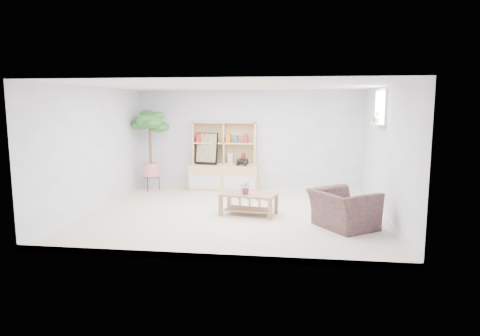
# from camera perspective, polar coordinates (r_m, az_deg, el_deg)

# --- Properties ---
(floor) EXTENTS (5.50, 5.00, 0.01)m
(floor) POSITION_cam_1_polar(r_m,az_deg,el_deg) (8.20, -0.75, -6.08)
(floor) COLOR beige
(floor) RESTS_ON ground
(ceiling) EXTENTS (5.50, 5.00, 0.01)m
(ceiling) POSITION_cam_1_polar(r_m,az_deg,el_deg) (7.94, -0.78, 10.92)
(ceiling) COLOR white
(ceiling) RESTS_ON walls
(walls) EXTENTS (5.51, 5.01, 2.40)m
(walls) POSITION_cam_1_polar(r_m,az_deg,el_deg) (7.98, -0.77, 2.28)
(walls) COLOR silver
(walls) RESTS_ON floor
(baseboard) EXTENTS (5.50, 5.00, 0.10)m
(baseboard) POSITION_cam_1_polar(r_m,az_deg,el_deg) (8.19, -0.75, -5.75)
(baseboard) COLOR white
(baseboard) RESTS_ON floor
(window) EXTENTS (0.10, 0.98, 0.68)m
(window) POSITION_cam_1_polar(r_m,az_deg,el_deg) (8.60, 18.32, 7.65)
(window) COLOR silver
(window) RESTS_ON walls
(window_sill) EXTENTS (0.14, 1.00, 0.04)m
(window_sill) POSITION_cam_1_polar(r_m,az_deg,el_deg) (8.60, 17.82, 5.53)
(window_sill) COLOR white
(window_sill) RESTS_ON walls
(storage_unit) EXTENTS (1.65, 0.56, 1.65)m
(storage_unit) POSITION_cam_1_polar(r_m,az_deg,el_deg) (10.31, -2.17, 1.59)
(storage_unit) COLOR #D9BD83
(storage_unit) RESTS_ON floor
(poster) EXTENTS (0.57, 0.23, 0.77)m
(poster) POSITION_cam_1_polar(r_m,az_deg,el_deg) (10.35, -4.47, 2.60)
(poster) COLOR #F4A90F
(poster) RESTS_ON storage_unit
(toy_truck) EXTENTS (0.37, 0.28, 0.18)m
(toy_truck) POSITION_cam_1_polar(r_m,az_deg,el_deg) (10.19, 0.32, 0.85)
(toy_truck) COLOR black
(toy_truck) RESTS_ON storage_unit
(coffee_table) EXTENTS (1.10, 0.73, 0.41)m
(coffee_table) POSITION_cam_1_polar(r_m,az_deg,el_deg) (8.05, 1.18, -4.84)
(coffee_table) COLOR #9A7147
(coffee_table) RESTS_ON floor
(table_plant) EXTENTS (0.26, 0.23, 0.25)m
(table_plant) POSITION_cam_1_polar(r_m,az_deg,el_deg) (7.90, 0.78, -2.65)
(table_plant) COLOR #1B501A
(table_plant) RESTS_ON coffee_table
(floor_tree) EXTENTS (0.91, 0.91, 1.93)m
(floor_tree) POSITION_cam_1_polar(r_m,az_deg,el_deg) (10.41, -11.85, 2.28)
(floor_tree) COLOR #286523
(floor_tree) RESTS_ON floor
(armchair) EXTENTS (1.27, 1.30, 0.73)m
(armchair) POSITION_cam_1_polar(r_m,az_deg,el_deg) (7.40, 13.63, -5.01)
(armchair) COLOR #131E45
(armchair) RESTS_ON floor
(sill_plant) EXTENTS (0.14, 0.12, 0.25)m
(sill_plant) POSITION_cam_1_polar(r_m,az_deg,el_deg) (8.69, 17.75, 6.53)
(sill_plant) COLOR #286523
(sill_plant) RESTS_ON window_sill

